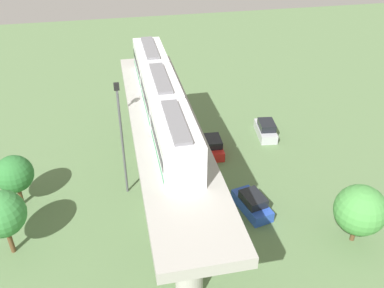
{
  "coord_description": "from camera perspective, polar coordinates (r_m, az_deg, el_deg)",
  "views": [
    {
      "loc": [
        3.63,
        27.86,
        24.29
      ],
      "look_at": [
        -2.5,
        -1.71,
        4.95
      ],
      "focal_mm": 38.72,
      "sensor_mm": 36.0,
      "label": 1
    }
  ],
  "objects": [
    {
      "name": "ground_plane",
      "position": [
        37.14,
        -3.28,
        -8.27
      ],
      "size": [
        120.0,
        120.0,
        0.0
      ],
      "primitive_type": "plane",
      "color": "#5B7A4C"
    },
    {
      "name": "viaduct",
      "position": [
        33.42,
        -3.6,
        -0.22
      ],
      "size": [
        5.2,
        28.85,
        8.25
      ],
      "color": "#A8A59E",
      "rests_on": "ground"
    },
    {
      "name": "train",
      "position": [
        33.14,
        -4.26,
        6.57
      ],
      "size": [
        2.64,
        20.5,
        3.24
      ],
      "color": "white",
      "rests_on": "viaduct"
    },
    {
      "name": "parked_car_red",
      "position": [
        43.41,
        2.84,
        -0.26
      ],
      "size": [
        2.0,
        4.28,
        1.76
      ],
      "rotation": [
        0.0,
        0.0,
        -0.05
      ],
      "color": "red",
      "rests_on": "ground"
    },
    {
      "name": "parked_car_blue",
      "position": [
        36.37,
        8.29,
        -8.13
      ],
      "size": [
        2.67,
        4.49,
        1.76
      ],
      "rotation": [
        0.0,
        0.0,
        0.22
      ],
      "color": "#284CB7",
      "rests_on": "ground"
    },
    {
      "name": "parked_car_silver",
      "position": [
        46.95,
        10.13,
        1.98
      ],
      "size": [
        2.32,
        4.4,
        1.76
      ],
      "rotation": [
        0.0,
        0.0,
        -0.13
      ],
      "color": "#B2B5BA",
      "rests_on": "ground"
    },
    {
      "name": "tree_near_viaduct",
      "position": [
        34.3,
        22.15,
        -8.43
      ],
      "size": [
        3.95,
        3.95,
        5.1
      ],
      "color": "brown",
      "rests_on": "ground"
    },
    {
      "name": "tree_mid_lot",
      "position": [
        38.18,
        -23.29,
        -3.84
      ],
      "size": [
        3.23,
        3.23,
        4.9
      ],
      "color": "brown",
      "rests_on": "ground"
    },
    {
      "name": "tree_far_corner",
      "position": [
        33.42,
        -24.74,
        -8.77
      ],
      "size": [
        3.5,
        3.5,
        5.59
      ],
      "color": "brown",
      "rests_on": "ground"
    },
    {
      "name": "signal_post",
      "position": [
        35.55,
        -9.65,
        1.07
      ],
      "size": [
        0.44,
        0.28,
        10.85
      ],
      "color": "#4C4C51",
      "rests_on": "ground"
    }
  ]
}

